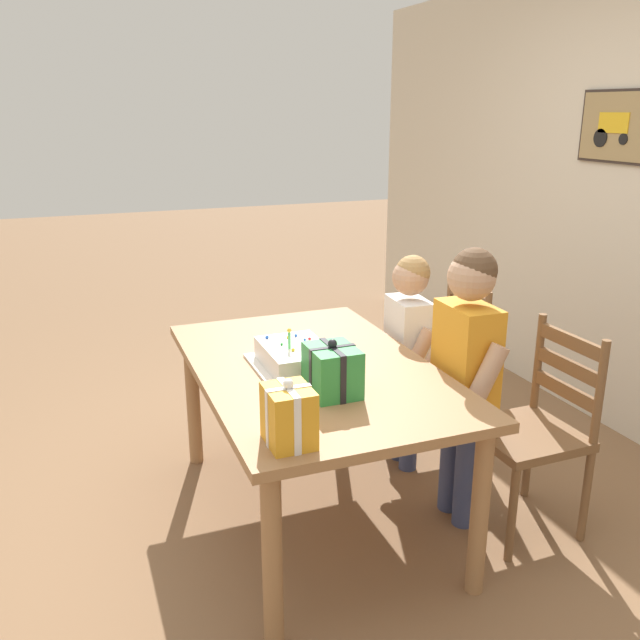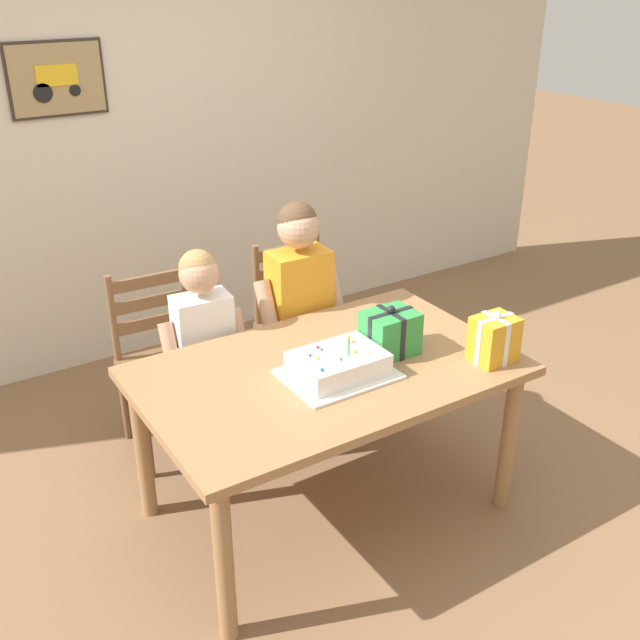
{
  "view_description": "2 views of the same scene",
  "coord_description": "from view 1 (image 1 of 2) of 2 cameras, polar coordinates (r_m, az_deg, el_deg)",
  "views": [
    {
      "loc": [
        2.53,
        -0.94,
        1.8
      ],
      "look_at": [
        -0.09,
        0.07,
        0.91
      ],
      "focal_mm": 37.9,
      "sensor_mm": 36.0,
      "label": 1
    },
    {
      "loc": [
        -1.47,
        -2.27,
        2.28
      ],
      "look_at": [
        -0.02,
        0.02,
        0.96
      ],
      "focal_mm": 41.9,
      "sensor_mm": 36.0,
      "label": 2
    }
  ],
  "objects": [
    {
      "name": "child_older",
      "position": [
        2.96,
        12.19,
        -3.38
      ],
      "size": [
        0.46,
        0.26,
        1.25
      ],
      "color": "#38426B",
      "rests_on": "ground"
    },
    {
      "name": "ground_plane",
      "position": [
        3.24,
        -0.52,
        -16.17
      ],
      "size": [
        20.0,
        20.0,
        0.0
      ],
      "primitive_type": "plane",
      "color": "#846042"
    },
    {
      "name": "birthday_cake",
      "position": [
        2.86,
        -2.1,
        -3.2
      ],
      "size": [
        0.44,
        0.34,
        0.19
      ],
      "color": "white",
      "rests_on": "dining_table"
    },
    {
      "name": "child_younger",
      "position": [
        3.4,
        7.41,
        -1.82
      ],
      "size": [
        0.42,
        0.24,
        1.12
      ],
      "color": "#38426B",
      "rests_on": "ground"
    },
    {
      "name": "gift_box_beside_cake",
      "position": [
        2.6,
        1.05,
        -4.28
      ],
      "size": [
        0.22,
        0.18,
        0.22
      ],
      "color": "#2D8E42",
      "rests_on": "dining_table"
    },
    {
      "name": "chair_left",
      "position": [
        3.69,
        10.08,
        -3.92
      ],
      "size": [
        0.44,
        0.44,
        0.92
      ],
      "color": "brown",
      "rests_on": "ground"
    },
    {
      "name": "chair_right",
      "position": [
        3.1,
        17.64,
        -8.81
      ],
      "size": [
        0.43,
        0.43,
        0.92
      ],
      "color": "brown",
      "rests_on": "ground"
    },
    {
      "name": "gift_box_red_large",
      "position": [
        2.22,
        -2.65,
        -8.09
      ],
      "size": [
        0.18,
        0.15,
        0.23
      ],
      "color": "gold",
      "rests_on": "dining_table"
    },
    {
      "name": "dining_table",
      "position": [
        2.93,
        -0.56,
        -5.51
      ],
      "size": [
        1.55,
        0.97,
        0.74
      ],
      "color": "#9E7047",
      "rests_on": "ground"
    }
  ]
}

